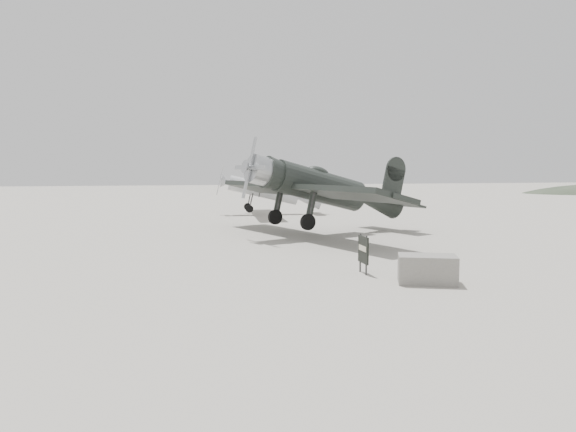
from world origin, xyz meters
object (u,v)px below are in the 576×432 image
object	(u,v)px
equipment_block	(427,269)
sign_board	(363,250)
highwing_monoplane	(268,188)
lowwing_monoplane	(326,189)

from	to	relation	value
equipment_block	sign_board	bearing A→B (deg)	125.20
highwing_monoplane	equipment_block	size ratio (longest dim) A/B	6.46
equipment_block	sign_board	world-z (taller)	sign_board
highwing_monoplane	equipment_block	xyz separation A→B (m)	(0.11, -22.56, -1.36)
lowwing_monoplane	equipment_block	bearing A→B (deg)	-111.11
highwing_monoplane	sign_board	world-z (taller)	highwing_monoplane
lowwing_monoplane	highwing_monoplane	size ratio (longest dim) A/B	1.25
lowwing_monoplane	sign_board	bearing A→B (deg)	-118.68
equipment_block	sign_board	distance (m)	2.08
lowwing_monoplane	sign_board	distance (m)	9.63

